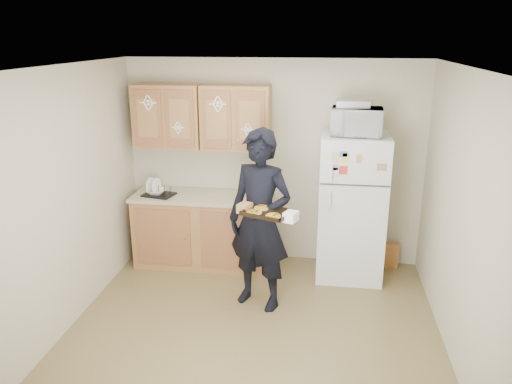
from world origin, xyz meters
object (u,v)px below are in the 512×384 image
microwave (357,122)px  dish_rack (159,190)px  refrigerator (351,207)px  person (260,221)px  baking_tray (267,213)px

microwave → dish_rack: 2.46m
refrigerator → microwave: bearing=-94.0°
refrigerator → person: size_ratio=0.90×
dish_rack → person: bearing=-30.7°
person → microwave: microwave is taller
person → refrigerator: bearing=62.2°
person → baking_tray: person is taller
baking_tray → microwave: microwave is taller
baking_tray → dish_rack: baking_tray is taller
dish_rack → microwave: bearing=-0.2°
microwave → refrigerator: bearing=89.5°
person → microwave: (0.95, 0.79, 0.91)m
refrigerator → dish_rack: 2.30m
refrigerator → person: 1.27m
person → baking_tray: (0.11, -0.28, 0.19)m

